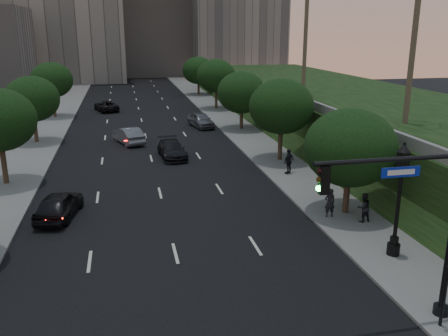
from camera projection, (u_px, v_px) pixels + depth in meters
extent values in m
plane|color=black|center=(190.00, 312.00, 18.15)|extent=(160.00, 160.00, 0.00)
cube|color=black|center=(147.00, 140.00, 46.31)|extent=(16.00, 140.00, 0.02)
cube|color=slate|center=(248.00, 135.00, 48.35)|extent=(4.50, 140.00, 0.15)
cube|color=slate|center=(36.00, 145.00, 44.23)|extent=(4.50, 140.00, 0.15)
cube|color=black|center=(365.00, 115.00, 48.29)|extent=(18.00, 90.00, 4.00)
cube|color=slate|center=(286.00, 95.00, 45.93)|extent=(0.35, 90.00, 0.70)
cube|color=gray|center=(57.00, 2.00, 97.22)|extent=(26.00, 20.00, 32.00)
cube|color=#9F9992|center=(153.00, 18.00, 111.46)|extent=(22.00, 18.00, 26.00)
cylinder|color=#38281C|center=(347.00, 191.00, 27.33)|extent=(0.36, 0.36, 2.86)
ellipsoid|color=black|center=(350.00, 147.00, 26.60)|extent=(5.20, 5.20, 4.42)
cylinder|color=#38281C|center=(280.00, 142.00, 38.54)|extent=(0.36, 0.36, 3.21)
ellipsoid|color=black|center=(281.00, 106.00, 37.72)|extent=(5.20, 5.20, 4.42)
cylinder|color=#38281C|center=(241.00, 117.00, 50.80)|extent=(0.36, 0.36, 2.86)
ellipsoid|color=black|center=(242.00, 92.00, 50.07)|extent=(5.20, 5.20, 4.42)
cylinder|color=#38281C|center=(216.00, 98.00, 63.89)|extent=(0.36, 0.36, 3.21)
ellipsoid|color=black|center=(216.00, 76.00, 63.07)|extent=(5.20, 5.20, 4.42)
cylinder|color=#38281C|center=(199.00, 86.00, 78.02)|extent=(0.36, 0.36, 2.86)
ellipsoid|color=black|center=(198.00, 70.00, 77.29)|extent=(5.20, 5.20, 4.42)
cylinder|color=#38281C|center=(4.00, 162.00, 32.52)|extent=(0.36, 0.36, 3.26)
cylinder|color=#38281C|center=(35.00, 128.00, 44.76)|extent=(0.36, 0.36, 2.99)
ellipsoid|color=black|center=(32.00, 99.00, 44.00)|extent=(5.00, 5.00, 4.25)
cylinder|color=#38281C|center=(54.00, 104.00, 57.87)|extent=(0.36, 0.36, 3.26)
ellipsoid|color=black|center=(52.00, 80.00, 57.04)|extent=(5.00, 5.00, 4.25)
cylinder|color=#4C4233|center=(414.00, 36.00, 32.00)|extent=(0.40, 0.40, 12.00)
cylinder|color=#4C4233|center=(306.00, 21.00, 46.37)|extent=(0.40, 0.40, 14.50)
cylinder|color=black|center=(440.00, 311.00, 17.72)|extent=(0.56, 0.56, 0.50)
cylinder|color=black|center=(391.00, 160.00, 15.48)|extent=(5.40, 0.16, 0.16)
cube|color=black|center=(324.00, 180.00, 15.17)|extent=(0.32, 0.22, 0.95)
sphere|color=black|center=(320.00, 171.00, 15.05)|extent=(0.20, 0.20, 0.20)
sphere|color=#3F2B0A|center=(319.00, 180.00, 15.13)|extent=(0.20, 0.20, 0.20)
sphere|color=#19F24C|center=(319.00, 188.00, 15.21)|extent=(0.20, 0.20, 0.20)
cube|color=#0E27BC|center=(401.00, 172.00, 15.69)|extent=(1.40, 0.05, 0.35)
cylinder|color=black|center=(393.00, 250.00, 22.40)|extent=(0.60, 0.60, 0.70)
cylinder|color=black|center=(394.00, 241.00, 22.26)|extent=(0.40, 0.40, 0.40)
cylinder|color=black|center=(398.00, 202.00, 21.72)|extent=(0.18, 0.18, 3.60)
cube|color=black|center=(403.00, 159.00, 21.14)|extent=(0.42, 0.42, 0.70)
cone|color=black|center=(404.00, 148.00, 21.00)|extent=(0.64, 0.64, 0.35)
sphere|color=black|center=(405.00, 143.00, 20.95)|extent=(0.14, 0.14, 0.14)
cylinder|color=black|center=(444.00, 298.00, 16.75)|extent=(0.12, 0.12, 2.50)
imported|color=black|center=(59.00, 205.00, 27.05)|extent=(2.71, 4.83, 1.55)
imported|color=slate|center=(129.00, 135.00, 44.84)|extent=(3.09, 5.06, 1.57)
imported|color=black|center=(106.00, 106.00, 62.79)|extent=(3.68, 5.52, 1.41)
imported|color=black|center=(172.00, 149.00, 39.85)|extent=(2.36, 5.07, 1.43)
imported|color=slate|center=(201.00, 120.00, 52.36)|extent=(2.79, 5.06, 1.63)
imported|color=black|center=(330.00, 203.00, 26.75)|extent=(0.63, 0.42, 1.68)
imported|color=black|center=(364.00, 207.00, 26.07)|extent=(0.89, 0.73, 1.66)
imported|color=black|center=(289.00, 161.00, 34.88)|extent=(1.16, 0.99, 1.86)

